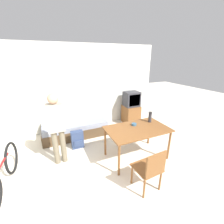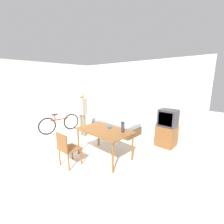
% 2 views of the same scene
% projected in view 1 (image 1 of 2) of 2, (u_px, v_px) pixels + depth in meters
% --- Properties ---
extents(ground_plane, '(20.00, 20.00, 0.00)m').
position_uv_depth(ground_plane, '(123.00, 215.00, 2.32)').
color(ground_plane, beige).
extents(wall_back, '(5.72, 0.06, 2.70)m').
position_uv_depth(wall_back, '(74.00, 89.00, 4.75)').
color(wall_back, silver).
rests_on(wall_back, ground_plane).
extents(daybed, '(1.93, 0.84, 0.45)m').
position_uv_depth(daybed, '(75.00, 128.00, 4.63)').
color(daybed, '#4C3823').
rests_on(daybed, ground_plane).
extents(tv, '(0.53, 0.54, 1.16)m').
position_uv_depth(tv, '(131.00, 109.00, 5.41)').
color(tv, brown).
rests_on(tv, ground_plane).
extents(dining_table, '(1.42, 0.87, 0.77)m').
position_uv_depth(dining_table, '(137.00, 131.00, 3.44)').
color(dining_table, brown).
rests_on(dining_table, ground_plane).
extents(wooden_chair, '(0.47, 0.47, 0.86)m').
position_uv_depth(wooden_chair, '(150.00, 168.00, 2.59)').
color(wooden_chair, brown).
rests_on(wooden_chair, ground_plane).
extents(bicycle, '(0.24, 1.62, 0.75)m').
position_uv_depth(bicycle, '(3.00, 174.00, 2.68)').
color(bicycle, black).
rests_on(bicycle, ground_plane).
extents(person_standing, '(0.34, 0.22, 1.63)m').
position_uv_depth(person_standing, '(56.00, 125.00, 3.17)').
color(person_standing, '#6B604C').
rests_on(person_standing, ground_plane).
extents(thermos_flask, '(0.08, 0.08, 0.26)m').
position_uv_depth(thermos_flask, '(150.00, 117.00, 3.70)').
color(thermos_flask, '#2D2D33').
rests_on(thermos_flask, dining_table).
extents(mate_bowl, '(0.12, 0.12, 0.05)m').
position_uv_depth(mate_bowl, '(134.00, 124.00, 3.56)').
color(mate_bowl, '#335670').
rests_on(mate_bowl, dining_table).
extents(backpack, '(0.31, 0.19, 0.48)m').
position_uv_depth(backpack, '(77.00, 140.00, 3.97)').
color(backpack, navy).
rests_on(backpack, ground_plane).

